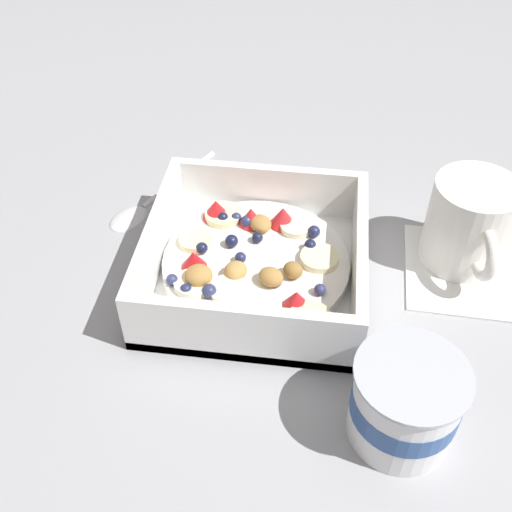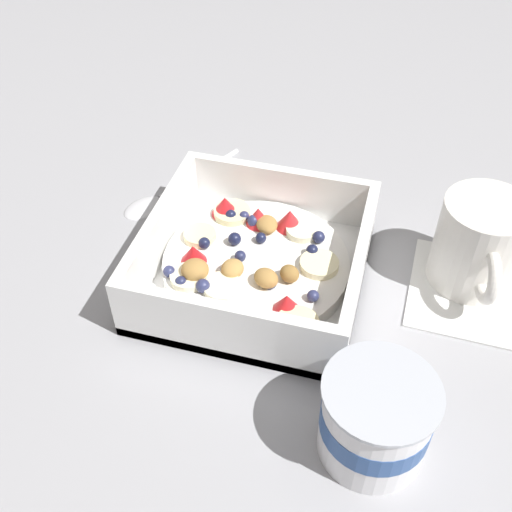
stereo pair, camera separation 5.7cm
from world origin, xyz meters
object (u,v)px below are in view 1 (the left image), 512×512
fruit_bowl (255,263)px  yogurt_cup (405,402)px  coffee_mug (469,225)px  folded_napkin (468,271)px  spoon (144,203)px

fruit_bowl → yogurt_cup: bearing=131.4°
coffee_mug → folded_napkin: bearing=111.1°
yogurt_cup → fruit_bowl: bearing=-48.6°
fruit_bowl → spoon: size_ratio=1.23×
fruit_bowl → yogurt_cup: (-0.13, 0.15, 0.02)m
fruit_bowl → coffee_mug: coffee_mug is taller
coffee_mug → folded_napkin: 0.05m
spoon → coffee_mug: coffee_mug is taller
yogurt_cup → spoon: bearing=-42.3°
fruit_bowl → yogurt_cup: size_ratio=2.38×
spoon → folded_napkin: size_ratio=1.36×
spoon → folded_napkin: spoon is taller
folded_napkin → yogurt_cup: bearing=67.7°
fruit_bowl → spoon: fruit_bowl is taller
spoon → yogurt_cup: bearing=137.7°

